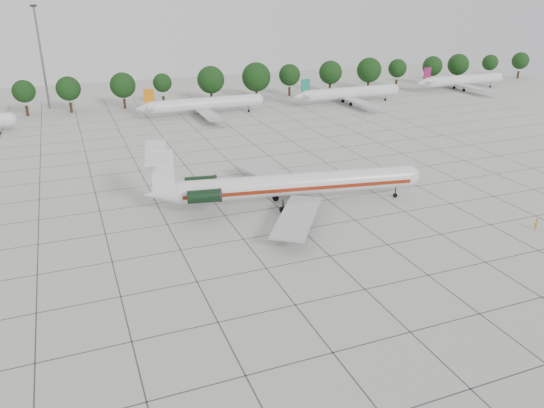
% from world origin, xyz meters
% --- Properties ---
extents(ground, '(260.00, 260.00, 0.00)m').
position_xyz_m(ground, '(0.00, 0.00, 0.00)').
color(ground, beige).
rests_on(ground, ground).
extents(apron_joints, '(170.00, 170.00, 0.02)m').
position_xyz_m(apron_joints, '(0.00, 15.00, 0.01)').
color(apron_joints, '#383838').
rests_on(apron_joints, ground).
extents(main_airliner, '(39.94, 31.18, 9.43)m').
position_xyz_m(main_airliner, '(0.81, 8.12, 3.33)').
color(main_airliner, silver).
rests_on(main_airliner, ground).
extents(ground_crew, '(0.70, 0.69, 1.63)m').
position_xyz_m(ground_crew, '(28.34, -11.37, 0.81)').
color(ground_crew, '#CE920C').
rests_on(ground_crew, ground).
extents(bg_airliner_c, '(28.24, 27.20, 7.40)m').
position_xyz_m(bg_airliner_c, '(5.51, 68.90, 2.91)').
color(bg_airliner_c, silver).
rests_on(bg_airliner_c, ground).
extents(bg_airliner_d, '(28.24, 27.20, 7.40)m').
position_xyz_m(bg_airliner_d, '(45.69, 68.50, 2.91)').
color(bg_airliner_d, silver).
rests_on(bg_airliner_d, ground).
extents(bg_airliner_e, '(28.24, 27.20, 7.40)m').
position_xyz_m(bg_airliner_e, '(88.14, 74.34, 2.91)').
color(bg_airliner_e, silver).
rests_on(bg_airliner_e, ground).
extents(tree_line, '(249.86, 8.44, 10.22)m').
position_xyz_m(tree_line, '(-11.68, 85.00, 5.98)').
color(tree_line, '#332114').
rests_on(tree_line, ground).
extents(floodlight_mast, '(1.60, 1.60, 25.45)m').
position_xyz_m(floodlight_mast, '(-30.00, 92.00, 14.28)').
color(floodlight_mast, slate).
rests_on(floodlight_mast, ground).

